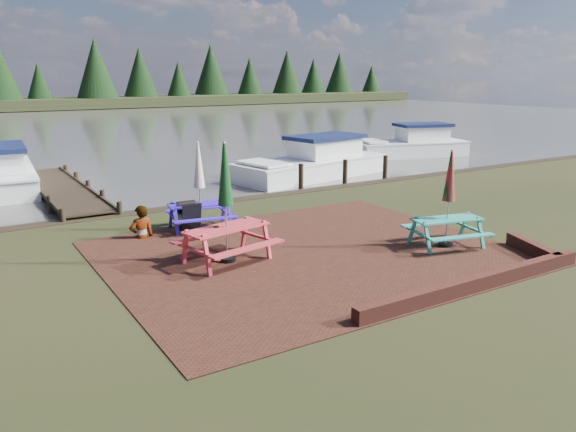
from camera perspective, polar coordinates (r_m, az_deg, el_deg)
The scene contains 14 objects.
ground at distance 12.26m, azimuth 4.76°, elevation -5.07°, with size 120.00×120.00×0.00m, color black.
paving at distance 13.03m, azimuth 2.15°, elevation -3.80°, with size 9.00×7.50×0.02m, color #3A1A12.
brick_wall at distance 12.02m, azimuth 20.09°, elevation -5.56°, with size 6.21×1.79×0.30m.
water at distance 46.96m, azimuth -23.39°, elevation 8.17°, with size 120.00×60.00×0.02m, color #403D37.
far_treeline at distance 75.59m, azimuth -27.15°, elevation 12.17°, with size 120.00×10.00×8.10m.
picnic_table_teal at distance 13.85m, azimuth 15.90°, elevation 0.20°, with size 1.97×1.83×2.32m.
picnic_table_red at distance 12.28m, azimuth -6.29°, elevation -0.56°, with size 2.21×2.04×2.64m.
picnic_table_blue at distance 15.05m, azimuth -8.94°, elevation 1.67°, with size 1.90×1.75×2.32m.
chalkboard at distance 14.76m, azimuth -9.98°, elevation -0.15°, with size 0.52×0.49×0.83m.
jetty at distance 21.20m, azimuth -21.89°, elevation 2.54°, with size 1.76×9.08×1.00m.
boat_jetty at distance 23.62m, azimuth -27.14°, elevation 3.74°, with size 2.69×6.69×1.90m.
boat_near at distance 23.67m, azimuth 2.66°, elevation 5.31°, with size 7.30×3.67×1.89m.
boat_far at distance 30.52m, azimuth 12.53°, elevation 7.00°, with size 6.32×3.61×1.86m.
person at distance 14.47m, azimuth -14.82°, elevation 0.99°, with size 0.62×0.40×1.69m, color gray.
Camera 1 is at (-6.93, -9.27, 4.05)m, focal length 35.00 mm.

